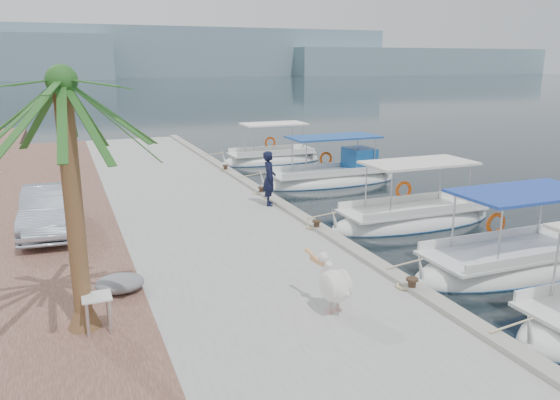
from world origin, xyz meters
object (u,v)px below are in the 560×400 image
at_px(fishing_caique_b, 513,266).
at_px(fishing_caique_c, 412,221).
at_px(pelican, 334,284).
at_px(date_palm, 62,83).
at_px(parked_car, 49,210).
at_px(fishing_caique_d, 331,179).
at_px(fisherman, 269,178).
at_px(fishing_caique_e, 271,160).

height_order(fishing_caique_b, fishing_caique_c, same).
height_order(fishing_caique_b, pelican, fishing_caique_b).
distance_m(fishing_caique_c, date_palm, 13.16).
xyz_separation_m(pelican, parked_car, (-5.51, 8.09, 0.09)).
relative_size(pelican, date_palm, 0.27).
relative_size(fishing_caique_c, fishing_caique_d, 0.91).
xyz_separation_m(fishing_caique_b, fishing_caique_d, (0.42, 11.77, 0.07)).
height_order(fisherman, parked_car, fisherman).
bearing_deg(fishing_caique_c, fishing_caique_b, -89.83).
relative_size(fishing_caique_e, fisherman, 2.97).
relative_size(fishing_caique_d, pelican, 4.56).
height_order(fishing_caique_c, parked_car, fishing_caique_c).
distance_m(fishing_caique_b, fishing_caique_e, 17.92).
distance_m(fishing_caique_c, fishing_caique_d, 7.05).
height_order(fishing_caique_b, date_palm, date_palm).
bearing_deg(parked_car, fishing_caique_b, -26.49).
bearing_deg(fishing_caique_c, fisherman, 149.19).
xyz_separation_m(fishing_caique_e, parked_car, (-11.51, -11.18, 1.07)).
relative_size(fishing_caique_b, fishing_caique_d, 0.91).
xyz_separation_m(fishing_caique_c, fishing_caique_e, (-0.24, 13.19, 0.00)).
distance_m(fisherman, parked_car, 7.41).
bearing_deg(fishing_caique_b, fishing_caique_d, 87.95).
height_order(fishing_caique_c, pelican, fishing_caique_c).
bearing_deg(fisherman, fishing_caique_e, -3.53).
bearing_deg(date_palm, fishing_caique_e, 58.97).
distance_m(fishing_caique_b, fishing_caique_d, 11.78).
bearing_deg(pelican, fisherman, 77.87).
bearing_deg(fishing_caique_d, fisherman, -137.37).
distance_m(fishing_caique_e, parked_car, 16.08).
bearing_deg(fishing_caique_d, fishing_caique_c, -93.53).
relative_size(fisherman, parked_car, 0.47).
distance_m(fishing_caique_b, parked_car, 13.60).
bearing_deg(pelican, fishing_caique_b, 12.14).
height_order(fishing_caique_b, fisherman, fisherman).
bearing_deg(date_palm, pelican, -13.84).
bearing_deg(fishing_caique_c, pelican, -135.80).
xyz_separation_m(fisherman, parked_car, (-7.38, -0.60, -0.29)).
bearing_deg(date_palm, fishing_caique_b, 0.76).
relative_size(fishing_caique_c, pelican, 4.13).
bearing_deg(fishing_caique_b, fisherman, 120.90).
relative_size(fishing_caique_d, fisherman, 3.54).
bearing_deg(fishing_caique_c, fishing_caique_d, 86.47).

